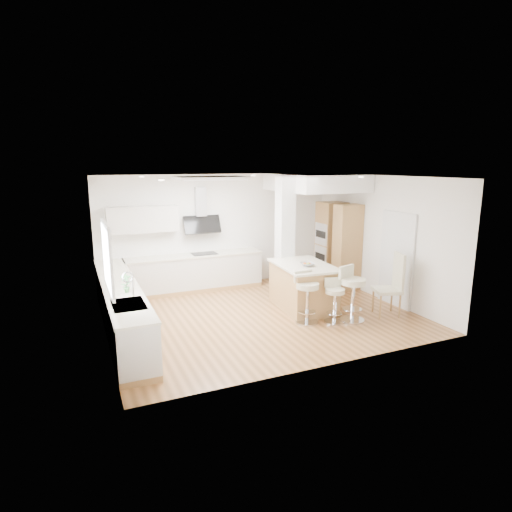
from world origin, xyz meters
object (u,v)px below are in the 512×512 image
bar_stool_a (307,294)px  dining_chair (393,282)px  bar_stool_b (334,298)px  bar_stool_c (352,291)px  peninsula (303,286)px

bar_stool_a → dining_chair: dining_chair is taller
dining_chair → bar_stool_a: bearing=-172.3°
bar_stool_b → bar_stool_c: size_ratio=0.80×
bar_stool_b → dining_chair: 1.34m
bar_stool_a → dining_chair: (1.82, -0.32, 0.12)m
bar_stool_a → bar_stool_c: bearing=-20.5°
bar_stool_a → dining_chair: bearing=-13.2°
bar_stool_a → dining_chair: 1.85m
peninsula → bar_stool_b: size_ratio=1.91×
peninsula → bar_stool_c: bearing=-59.6°
bar_stool_a → dining_chair: size_ratio=0.79×
bar_stool_b → bar_stool_c: bar_stool_c is taller
bar_stool_c → peninsula: bearing=97.5°
bar_stool_b → dining_chair: dining_chair is taller
peninsula → dining_chair: (1.46, -1.08, 0.20)m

